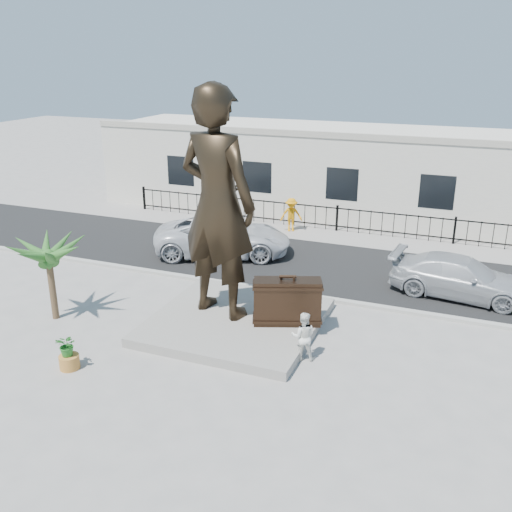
# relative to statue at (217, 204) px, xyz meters

# --- Properties ---
(ground) EXTENTS (100.00, 100.00, 0.00)m
(ground) POSITION_rel_statue_xyz_m (1.17, -1.73, -3.95)
(ground) COLOR #9E9991
(ground) RESTS_ON ground
(street) EXTENTS (40.00, 7.00, 0.01)m
(street) POSITION_rel_statue_xyz_m (1.17, 6.27, -3.94)
(street) COLOR black
(street) RESTS_ON ground
(curb) EXTENTS (40.00, 0.25, 0.12)m
(curb) POSITION_rel_statue_xyz_m (1.17, 2.77, -3.89)
(curb) COLOR #A5A399
(curb) RESTS_ON ground
(far_sidewalk) EXTENTS (40.00, 2.50, 0.02)m
(far_sidewalk) POSITION_rel_statue_xyz_m (1.17, 10.27, -3.94)
(far_sidewalk) COLOR #9E9991
(far_sidewalk) RESTS_ON ground
(plinth) EXTENTS (5.20, 5.20, 0.30)m
(plinth) POSITION_rel_statue_xyz_m (0.67, -0.23, -3.80)
(plinth) COLOR gray
(plinth) RESTS_ON ground
(fence) EXTENTS (22.00, 0.10, 1.20)m
(fence) POSITION_rel_statue_xyz_m (1.17, 11.07, -3.35)
(fence) COLOR black
(fence) RESTS_ON ground
(building) EXTENTS (28.00, 7.00, 4.40)m
(building) POSITION_rel_statue_xyz_m (1.17, 15.27, -1.75)
(building) COLOR silver
(building) RESTS_ON ground
(statue) EXTENTS (2.97, 2.26, 7.29)m
(statue) POSITION_rel_statue_xyz_m (0.00, 0.00, 0.00)
(statue) COLOR black
(statue) RESTS_ON plinth
(suitcase) EXTENTS (2.18, 1.35, 1.47)m
(suitcase) POSITION_rel_statue_xyz_m (2.33, -0.00, -2.91)
(suitcase) COLOR black
(suitcase) RESTS_ON plinth
(tourist) EXTENTS (0.84, 0.73, 1.46)m
(tourist) POSITION_rel_statue_xyz_m (3.30, -1.45, -3.22)
(tourist) COLOR white
(tourist) RESTS_ON ground
(car_white) EXTENTS (6.36, 4.49, 1.61)m
(car_white) POSITION_rel_statue_xyz_m (-2.58, 5.85, -3.13)
(car_white) COLOR silver
(car_white) RESTS_ON street
(car_silver) EXTENTS (5.16, 2.55, 1.44)m
(car_silver) POSITION_rel_statue_xyz_m (7.24, 4.92, -3.22)
(car_silver) COLOR #B2B4B7
(car_silver) RESTS_ON street
(worker) EXTENTS (1.22, 0.98, 1.65)m
(worker) POSITION_rel_statue_xyz_m (-0.90, 10.18, -3.10)
(worker) COLOR orange
(worker) RESTS_ON far_sidewalk
(palm_tree) EXTENTS (1.80, 1.80, 3.20)m
(palm_tree) POSITION_rel_statue_xyz_m (-5.13, -1.92, -3.95)
(palm_tree) COLOR #295B21
(palm_tree) RESTS_ON ground
(planter) EXTENTS (0.56, 0.56, 0.40)m
(planter) POSITION_rel_statue_xyz_m (-2.61, -4.36, -3.75)
(planter) COLOR #BD7A32
(planter) RESTS_ON ground
(shrub) EXTENTS (0.61, 0.54, 0.65)m
(shrub) POSITION_rel_statue_xyz_m (-2.61, -4.36, -3.22)
(shrub) COLOR #246D23
(shrub) RESTS_ON planter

